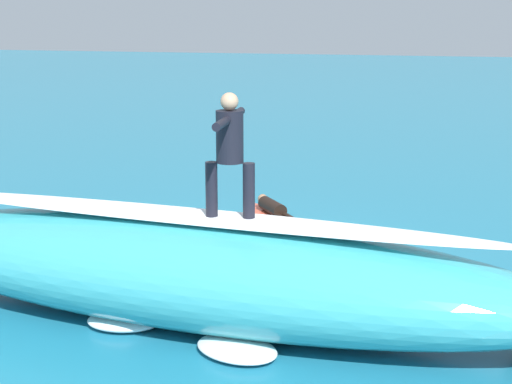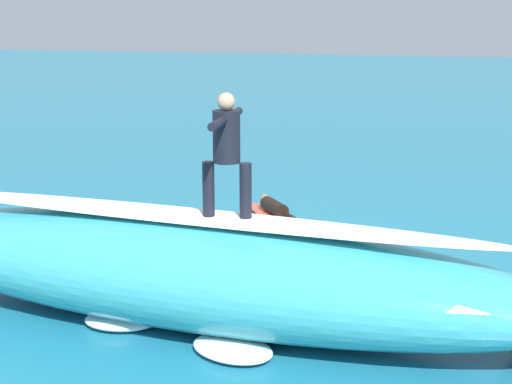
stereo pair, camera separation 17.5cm
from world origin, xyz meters
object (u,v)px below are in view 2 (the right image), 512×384
Objects in this scene: surfboard_paddling at (274,216)px; surfer_paddling at (277,209)px; surfer_riding at (227,146)px; surfboard_riding at (227,220)px.

surfer_paddling is (-0.07, 0.10, 0.17)m from surfboard_paddling.
surfboard_paddling is at bearing -86.94° from surfer_riding.
surfer_riding is 5.67m from surfer_paddling.
surfer_paddling is (0.67, -5.21, -1.20)m from surfboard_riding.
surfboard_paddling is (0.74, -5.31, -1.37)m from surfboard_riding.
surfboard_riding is at bearing 149.73° from surfer_paddling.
surfboard_paddling is 0.21m from surfer_paddling.
surfer_riding is at bearing -4.89° from surfboard_riding.
surfer_paddling is at bearing -87.60° from surfboard_riding.
surfer_riding is 1.12× the size of surfer_paddling.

